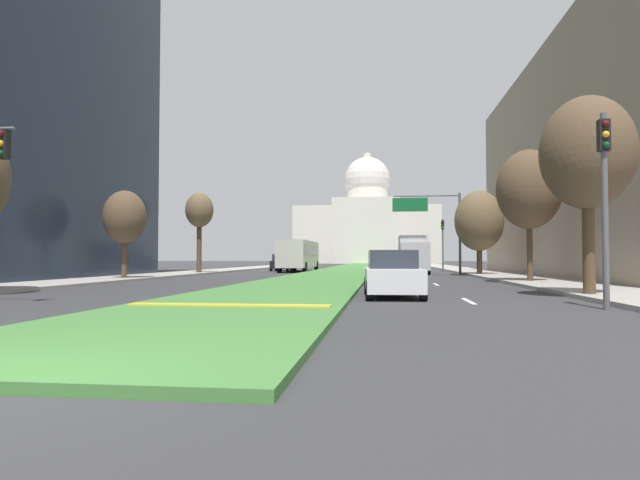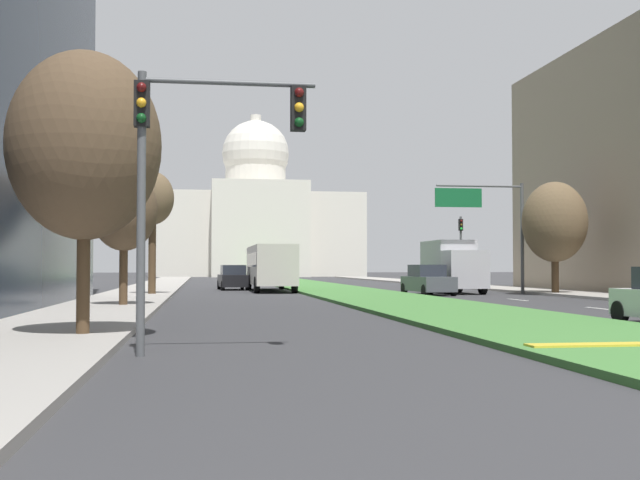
% 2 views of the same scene
% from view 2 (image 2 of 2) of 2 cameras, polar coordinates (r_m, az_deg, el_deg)
% --- Properties ---
extents(ground_plane, '(275.77, 275.77, 0.00)m').
position_cam_2_polar(ground_plane, '(68.86, -1.27, -3.26)').
color(ground_plane, '#333335').
extents(grass_median, '(5.80, 112.81, 0.14)m').
position_cam_2_polar(grass_median, '(62.65, -0.55, -3.33)').
color(grass_median, '#427A38').
rests_on(grass_median, ground_plane).
extents(lane_dashes_right, '(0.16, 42.80, 0.01)m').
position_cam_2_polar(lane_dashes_right, '(43.52, 11.98, -4.01)').
color(lane_dashes_right, silver).
rests_on(lane_dashes_right, ground_plane).
extents(sidewalk_left, '(4.00, 112.81, 0.15)m').
position_cam_2_polar(sidewalk_left, '(55.90, -12.17, -3.46)').
color(sidewalk_left, '#9E9991').
rests_on(sidewalk_left, ground_plane).
extents(sidewalk_right, '(4.00, 112.81, 0.15)m').
position_cam_2_polar(sidewalk_right, '(59.54, 12.05, -3.36)').
color(sidewalk_right, '#9E9991').
rests_on(sidewalk_right, ground_plane).
extents(capitol_building, '(33.49, 24.44, 26.81)m').
position_cam_2_polar(capitol_building, '(130.56, -4.65, 1.20)').
color(capitol_building, silver).
rests_on(capitol_building, ground_plane).
extents(traffic_light_near_left, '(3.34, 0.35, 5.20)m').
position_cam_2_polar(traffic_light_near_left, '(14.81, -9.47, 6.51)').
color(traffic_light_near_left, '#515456').
rests_on(traffic_light_near_left, ground_plane).
extents(traffic_light_far_right, '(0.28, 0.35, 5.20)m').
position_cam_2_polar(traffic_light_far_right, '(57.53, 10.13, -0.20)').
color(traffic_light_far_right, '#515456').
rests_on(traffic_light_far_right, ground_plane).
extents(overhead_guide_sign, '(5.39, 0.20, 6.50)m').
position_cam_2_polar(overhead_guide_sign, '(47.06, 12.15, 1.80)').
color(overhead_guide_sign, '#515456').
rests_on(overhead_guide_sign, ground_plane).
extents(street_tree_left_near, '(3.38, 3.38, 6.44)m').
position_cam_2_polar(street_tree_left_near, '(18.44, -16.62, 6.52)').
color(street_tree_left_near, '#4C3823').
rests_on(street_tree_left_near, ground_plane).
extents(street_tree_left_mid, '(2.56, 2.56, 5.42)m').
position_cam_2_polar(street_tree_left_mid, '(31.56, -13.96, 2.07)').
color(street_tree_left_mid, '#4C3823').
rests_on(street_tree_left_mid, ground_plane).
extents(street_tree_left_far, '(2.31, 2.31, 6.78)m').
position_cam_2_polar(street_tree_left_far, '(43.85, -11.99, 2.79)').
color(street_tree_left_far, '#4C3823').
rests_on(street_tree_left_far, ground_plane).
extents(street_tree_right_far, '(3.64, 3.64, 6.42)m').
position_cam_2_polar(street_tree_right_far, '(46.61, 16.57, 1.24)').
color(street_tree_right_far, '#4C3823').
rests_on(street_tree_right_far, ground_plane).
extents(sedan_midblock, '(2.14, 4.57, 1.72)m').
position_cam_2_polar(sedan_midblock, '(45.30, 7.78, -2.93)').
color(sedan_midblock, '#4C5156').
rests_on(sedan_midblock, ground_plane).
extents(sedan_distant, '(2.09, 4.35, 1.71)m').
position_cam_2_polar(sedan_distant, '(54.93, -6.30, -2.76)').
color(sedan_distant, black).
rests_on(sedan_distant, ground_plane).
extents(box_truck_delivery, '(2.40, 6.40, 3.20)m').
position_cam_2_polar(box_truck_delivery, '(48.59, 9.53, -1.82)').
color(box_truck_delivery, '#BCBCC1').
rests_on(box_truck_delivery, ground_plane).
extents(city_bus, '(2.62, 11.00, 2.95)m').
position_cam_2_polar(city_bus, '(51.96, -3.60, -1.75)').
color(city_bus, beige).
rests_on(city_bus, ground_plane).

